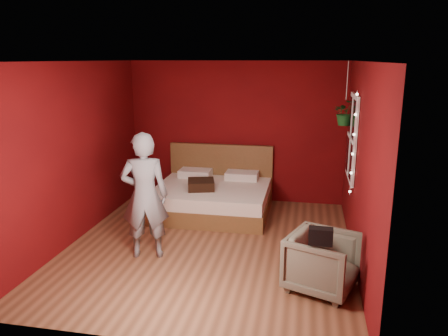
% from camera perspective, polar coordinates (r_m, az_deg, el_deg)
% --- Properties ---
extents(floor, '(4.50, 4.50, 0.00)m').
position_cam_1_polar(floor, '(6.41, -1.92, -10.16)').
color(floor, brown).
rests_on(floor, ground).
extents(room_walls, '(4.04, 4.54, 2.62)m').
position_cam_1_polar(room_walls, '(5.92, -2.05, 4.82)').
color(room_walls, '#640A0C').
rests_on(room_walls, ground).
extents(window, '(0.05, 0.97, 1.27)m').
position_cam_1_polar(window, '(6.72, 16.36, 3.82)').
color(window, white).
rests_on(window, room_walls).
extents(fairy_lights, '(0.04, 0.04, 1.45)m').
position_cam_1_polar(fairy_lights, '(6.21, 16.54, 2.99)').
color(fairy_lights, silver).
rests_on(fairy_lights, room_walls).
extents(bed, '(1.95, 1.66, 1.07)m').
position_cam_1_polar(bed, '(7.70, -1.42, -3.70)').
color(bed, brown).
rests_on(bed, ground).
extents(person, '(0.71, 0.56, 1.72)m').
position_cam_1_polar(person, '(5.91, -10.33, -3.59)').
color(person, slate).
rests_on(person, ground).
extents(armchair, '(0.96, 0.95, 0.68)m').
position_cam_1_polar(armchair, '(5.30, 12.75, -11.91)').
color(armchair, '#696853').
rests_on(armchair, ground).
extents(handbag, '(0.26, 0.13, 0.18)m').
position_cam_1_polar(handbag, '(4.87, 12.50, -8.69)').
color(handbag, black).
rests_on(handbag, armchair).
extents(throw_pillow, '(0.54, 0.54, 0.16)m').
position_cam_1_polar(throw_pillow, '(7.38, -3.02, -2.17)').
color(throw_pillow, black).
rests_on(throw_pillow, bed).
extents(hanging_plant, '(0.42, 0.39, 0.98)m').
position_cam_1_polar(hanging_plant, '(7.10, 15.54, 6.99)').
color(hanging_plant, silver).
rests_on(hanging_plant, room_walls).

